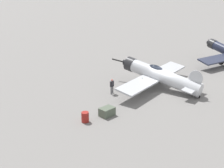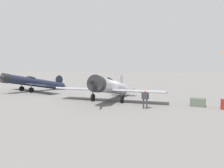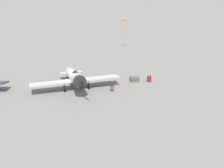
{
  "view_description": "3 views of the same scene",
  "coord_description": "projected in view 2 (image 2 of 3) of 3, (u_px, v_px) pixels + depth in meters",
  "views": [
    {
      "loc": [
        28.15,
        13.54,
        11.81
      ],
      "look_at": [
        4.33,
        -3.66,
        1.1
      ],
      "focal_mm": 48.07,
      "sensor_mm": 36.0,
      "label": 1
    },
    {
      "loc": [
        6.93,
        -20.14,
        3.44
      ],
      "look_at": [
        -0.0,
        0.0,
        1.8
      ],
      "focal_mm": 30.43,
      "sensor_mm": 36.0,
      "label": 2
    },
    {
      "loc": [
        -5.13,
        -31.12,
        12.11
      ],
      "look_at": [
        4.33,
        -3.66,
        1.1
      ],
      "focal_mm": 37.6,
      "sensor_mm": 36.0,
      "label": 3
    }
  ],
  "objects": [
    {
      "name": "equipment_crate",
      "position": [
        198.0,
        102.0,
        17.7
      ],
      "size": [
        1.44,
        1.13,
        0.76
      ],
      "rotation": [
        0.0,
        0.0,
        6.12
      ],
      "color": "#4C5647",
      "rests_on": "ground_plane"
    },
    {
      "name": "airplane_mid_apron",
      "position": [
        34.0,
        83.0,
        29.83
      ],
      "size": [
        11.98,
        10.39,
        3.21
      ],
      "rotation": [
        0.0,
        0.0,
        4.34
      ],
      "color": "#1E2338",
      "rests_on": "ground_plane"
    },
    {
      "name": "ground_plane",
      "position": [
        112.0,
        100.0,
        21.5
      ],
      "size": [
        400.0,
        400.0,
        0.0
      ],
      "primitive_type": "plane",
      "color": "slate"
    },
    {
      "name": "ground_crew_mechanic",
      "position": [
        145.0,
        97.0,
        16.57
      ],
      "size": [
        0.64,
        0.23,
        1.65
      ],
      "rotation": [
        0.0,
        0.0,
        4.73
      ],
      "color": "#2D2D33",
      "rests_on": "ground_plane"
    },
    {
      "name": "airplane_foreground",
      "position": [
        110.0,
        87.0,
        20.9
      ],
      "size": [
        12.13,
        11.07,
        2.99
      ],
      "rotation": [
        0.0,
        0.0,
        4.7
      ],
      "color": "#B7BABF",
      "rests_on": "ground_plane"
    }
  ]
}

